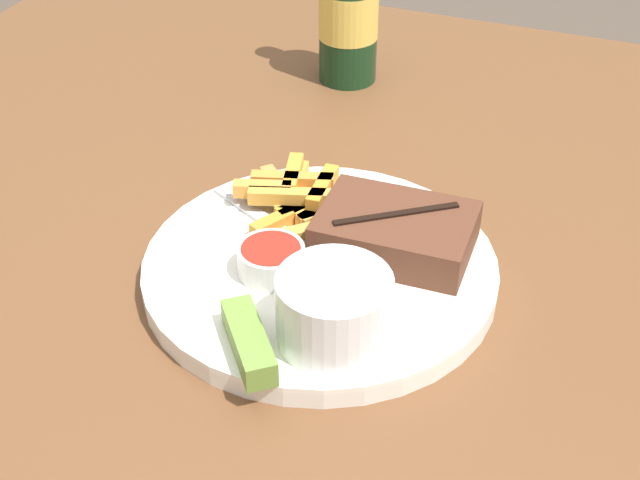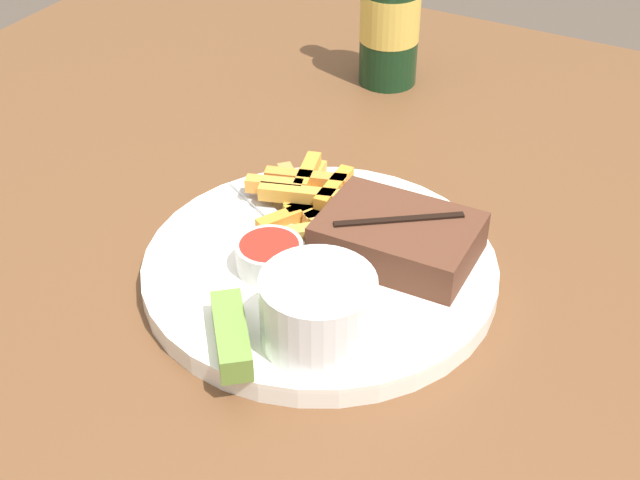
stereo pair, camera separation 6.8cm
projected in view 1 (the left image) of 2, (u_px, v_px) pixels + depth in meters
name	position (u px, v px, depth m)	size (l,w,h in m)	color
dining_table	(320.00, 351.00, 0.75)	(1.16, 1.11, 0.73)	brown
dinner_plate	(320.00, 270.00, 0.70)	(0.28, 0.28, 0.02)	white
steak_portion	(395.00, 232.00, 0.70)	(0.12, 0.09, 0.03)	#512D1E
fries_pile	(301.00, 201.00, 0.75)	(0.12, 0.12, 0.02)	gold
coleslaw_cup	(334.00, 306.00, 0.61)	(0.08, 0.08, 0.05)	white
dipping_sauce_cup	(271.00, 259.00, 0.68)	(0.05, 0.05, 0.02)	silver
pickle_spear	(249.00, 342.00, 0.61)	(0.06, 0.07, 0.02)	olive
fork_utensil	(263.00, 218.00, 0.74)	(0.12, 0.07, 0.00)	#B7B7BC
knife_utensil	(352.00, 243.00, 0.71)	(0.08, 0.16, 0.01)	#B7B7BC
beer_bottle	(349.00, 11.00, 0.95)	(0.06, 0.06, 0.22)	#143319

